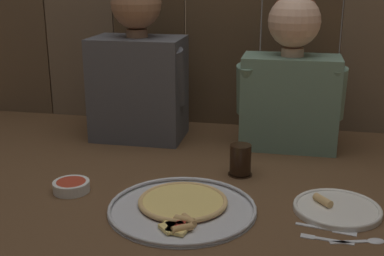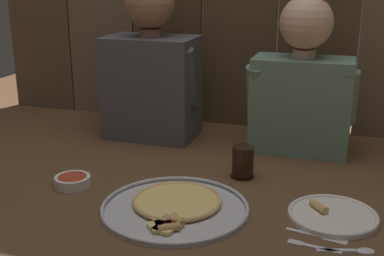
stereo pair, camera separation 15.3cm
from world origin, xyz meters
The scene contains 10 objects.
ground_plane centered at (0.00, 0.00, 0.00)m, with size 3.20×3.20×0.00m, color brown.
pizza_tray centered at (0.02, -0.09, 0.01)m, with size 0.41×0.41×0.03m.
dinner_plate centered at (0.44, -0.01, 0.01)m, with size 0.24×0.24×0.03m.
drinking_glass centered at (0.15, 0.19, 0.05)m, with size 0.08×0.08×0.10m.
dipping_bowl centered at (-0.34, -0.04, 0.02)m, with size 0.11×0.11×0.03m.
table_fork centered at (0.40, -0.18, 0.00)m, with size 0.13×0.03×0.01m.
table_knife centered at (0.40, -0.12, 0.00)m, with size 0.16×0.05×0.01m.
table_spoon centered at (0.50, -0.17, 0.00)m, with size 0.14×0.06×0.01m.
diner_left centered at (-0.29, 0.51, 0.29)m, with size 0.38×0.23×0.62m.
diner_right centered at (0.29, 0.51, 0.27)m, with size 0.39×0.20×0.57m.
Camera 1 is at (0.30, -1.34, 0.64)m, focal length 47.33 mm.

